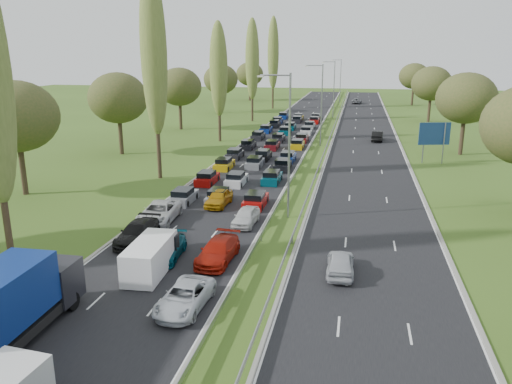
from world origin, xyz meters
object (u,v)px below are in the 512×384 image
Objects in this scene: near_car_2 at (159,212)px; info_sign at (0,276)px; blue_lorry at (7,306)px; white_van_rear at (152,256)px; direction_sign at (434,136)px; near_car_3 at (137,233)px.

info_sign is at bearing -108.03° from near_car_2.
white_van_rear is at bearing 68.19° from blue_lorry.
white_van_rear is at bearing -120.05° from direction_sign.
white_van_rear is (3.08, -4.61, 0.30)m from near_car_3.
blue_lorry is 1.75× the size of direction_sign.
direction_sign is at bearing 60.23° from blue_lorry.
direction_sign is at bearing 56.07° from info_sign.
near_car_2 is 14.81m from info_sign.
near_car_3 is 10.38m from info_sign.
white_van_rear is 2.48× the size of info_sign.
direction_sign reaches higher than near_car_2.
near_car_3 is 0.57× the size of blue_lorry.
info_sign is at bearing -123.93° from direction_sign.
direction_sign is at bearing 56.63° from white_van_rear.
near_car_3 is at bearing 87.39° from blue_lorry.
near_car_2 is at bearing 106.26° from white_van_rear.
direction_sign reaches higher than near_car_3.
direction_sign reaches higher than blue_lorry.
blue_lorry reaches higher than near_car_3.
near_car_2 reaches higher than near_car_3.
white_van_rear is at bearing 35.83° from info_sign.
info_sign reaches higher than near_car_2.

